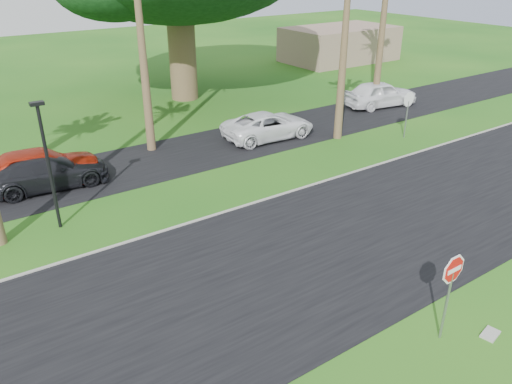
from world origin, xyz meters
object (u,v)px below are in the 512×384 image
object	(u,v)px
car_minivan	(268,126)
car_pickup	(380,94)
stop_sign_near	(451,281)
stop_sign_far	(408,105)
car_red	(39,167)
car_dark	(46,172)

from	to	relation	value
car_minivan	car_pickup	bearing A→B (deg)	-81.07
stop_sign_near	stop_sign_far	distance (m)	15.91
car_minivan	car_pickup	world-z (taller)	car_pickup
stop_sign_far	car_red	xyz separation A→B (m)	(-17.63, 4.63, -0.93)
car_dark	car_pickup	distance (m)	20.91
car_dark	stop_sign_far	bearing A→B (deg)	-99.17
car_dark	car_pickup	size ratio (longest dim) A/B	1.03
car_red	car_pickup	world-z (taller)	car_red
car_red	car_minivan	distance (m)	11.53
car_dark	car_red	bearing A→B (deg)	26.45
car_red	stop_sign_far	bearing A→B (deg)	-100.18
car_dark	stop_sign_near	bearing A→B (deg)	-154.17
car_minivan	car_red	bearing A→B (deg)	90.55
car_pickup	car_red	bearing A→B (deg)	100.60
stop_sign_far	car_dark	bearing A→B (deg)	-13.62
car_red	car_pickup	distance (m)	21.06
car_dark	car_minivan	xyz separation A→B (m)	(11.35, -0.18, -0.03)
stop_sign_near	stop_sign_far	size ratio (longest dim) A/B	1.00
stop_sign_near	stop_sign_far	bearing A→B (deg)	43.73
car_red	car_dark	world-z (taller)	car_red
stop_sign_near	car_minivan	world-z (taller)	stop_sign_near
car_minivan	car_pickup	xyz separation A→B (m)	(9.55, 0.92, 0.13)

